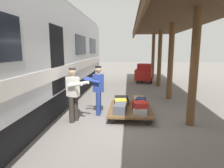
# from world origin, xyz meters

# --- Properties ---
(ground_plane) EXTENTS (60.00, 60.00, 0.00)m
(ground_plane) POSITION_xyz_m (0.00, 0.00, 0.00)
(ground_plane) COLOR slate
(platform_canopy) EXTENTS (3.20, 19.80, 3.56)m
(platform_canopy) POSITION_xyz_m (-1.88, 0.00, 3.27)
(platform_canopy) COLOR brown
(platform_canopy) RESTS_ON ground_plane
(train_car) EXTENTS (3.02, 16.75, 4.00)m
(train_car) POSITION_xyz_m (3.56, 0.00, 2.06)
(train_car) COLOR #B7BABF
(train_car) RESTS_ON ground_plane
(luggage_cart) EXTENTS (1.43, 1.97, 0.28)m
(luggage_cart) POSITION_xyz_m (-0.14, -0.69, 0.24)
(luggage_cart) COLOR brown
(luggage_cart) RESTS_ON ground_plane
(suitcase_maroon_trunk) EXTENTS (0.52, 0.64, 0.17)m
(suitcase_maroon_trunk) POSITION_xyz_m (-0.47, -0.69, 0.37)
(suitcase_maroon_trunk) COLOR maroon
(suitcase_maroon_trunk) RESTS_ON luggage_cart
(suitcase_slate_roller) EXTENTS (0.42, 0.62, 0.27)m
(suitcase_slate_roller) POSITION_xyz_m (0.18, -0.15, 0.41)
(suitcase_slate_roller) COLOR #4C515B
(suitcase_slate_roller) RESTS_ON luggage_cart
(suitcase_yellow_case) EXTENTS (0.45, 0.48, 0.28)m
(suitcase_yellow_case) POSITION_xyz_m (0.18, -0.69, 0.42)
(suitcase_yellow_case) COLOR gold
(suitcase_yellow_case) RESTS_ON luggage_cart
(suitcase_black_hardshell) EXTENTS (0.53, 0.58, 0.24)m
(suitcase_black_hardshell) POSITION_xyz_m (0.18, -1.23, 0.40)
(suitcase_black_hardshell) COLOR black
(suitcase_black_hardshell) RESTS_ON luggage_cart
(suitcase_gray_aluminum) EXTENTS (0.49, 0.63, 0.19)m
(suitcase_gray_aluminum) POSITION_xyz_m (-0.47, -0.15, 0.37)
(suitcase_gray_aluminum) COLOR #9EA0A5
(suitcase_gray_aluminum) RESTS_ON luggage_cart
(suitcase_tan_vintage) EXTENTS (0.40, 0.58, 0.24)m
(suitcase_tan_vintage) POSITION_xyz_m (-0.47, -1.23, 0.40)
(suitcase_tan_vintage) COLOR tan
(suitcase_tan_vintage) RESTS_ON luggage_cart
(suitcase_navy_fabric) EXTENTS (0.39, 0.46, 0.17)m
(suitcase_navy_fabric) POSITION_xyz_m (-0.50, -0.71, 0.54)
(suitcase_navy_fabric) COLOR navy
(suitcase_navy_fabric) RESTS_ON suitcase_maroon_trunk
(suitcase_red_plastic) EXTENTS (0.50, 0.51, 0.17)m
(suitcase_red_plastic) POSITION_xyz_m (-0.44, -0.17, 0.55)
(suitcase_red_plastic) COLOR #AD231E
(suitcase_red_plastic) RESTS_ON suitcase_gray_aluminum
(porter_in_overalls) EXTENTS (0.68, 0.45, 1.70)m
(porter_in_overalls) POSITION_xyz_m (0.97, -0.72, 0.93)
(porter_in_overalls) COLOR navy
(porter_in_overalls) RESTS_ON ground_plane
(porter_by_door) EXTENTS (0.74, 0.60, 1.70)m
(porter_by_door) POSITION_xyz_m (1.61, 0.03, 0.93)
(porter_by_door) COLOR #332D28
(porter_by_door) RESTS_ON ground_plane
(baggage_tug) EXTENTS (1.34, 1.84, 1.30)m
(baggage_tug) POSITION_xyz_m (-1.13, -7.74, 0.63)
(baggage_tug) COLOR #B21E19
(baggage_tug) RESTS_ON ground_plane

